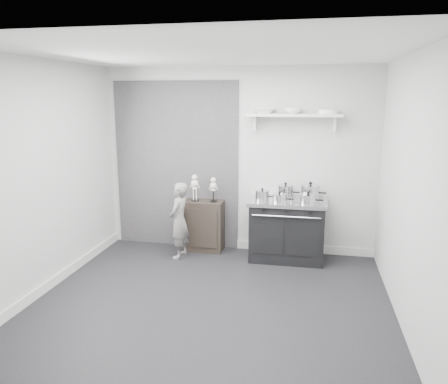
{
  "coord_description": "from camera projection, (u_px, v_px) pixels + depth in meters",
  "views": [
    {
      "loc": [
        1.03,
        -4.49,
        2.26
      ],
      "look_at": [
        -0.05,
        0.95,
        1.05
      ],
      "focal_mm": 35.0,
      "sensor_mm": 36.0,
      "label": 1
    }
  ],
  "objects": [
    {
      "name": "pot_front_right",
      "position": [
        308.0,
        199.0,
        5.82
      ],
      "size": [
        0.31,
        0.23,
        0.17
      ],
      "color": "silver",
      "rests_on": "stove"
    },
    {
      "name": "child",
      "position": [
        179.0,
        220.0,
        6.2
      ],
      "size": [
        0.31,
        0.43,
        1.1
      ],
      "primitive_type": "imported",
      "rotation": [
        0.0,
        0.0,
        -1.7
      ],
      "color": "slate",
      "rests_on": "ground"
    },
    {
      "name": "bowl_large",
      "position": [
        265.0,
        111.0,
        6.07
      ],
      "size": [
        0.29,
        0.29,
        0.07
      ],
      "primitive_type": "imported",
      "color": "white",
      "rests_on": "wall_shelf"
    },
    {
      "name": "skeleton_torso",
      "position": [
        213.0,
        188.0,
        6.38
      ],
      "size": [
        0.12,
        0.08,
        0.42
      ],
      "primitive_type": null,
      "color": "beige",
      "rests_on": "side_cabinet"
    },
    {
      "name": "pot_front_center",
      "position": [
        280.0,
        198.0,
        5.92
      ],
      "size": [
        0.29,
        0.2,
        0.15
      ],
      "color": "silver",
      "rests_on": "stove"
    },
    {
      "name": "plate_stack",
      "position": [
        328.0,
        112.0,
        5.9
      ],
      "size": [
        0.27,
        0.27,
        0.06
      ],
      "primitive_type": "cylinder",
      "color": "white",
      "rests_on": "wall_shelf"
    },
    {
      "name": "stove",
      "position": [
        287.0,
        229.0,
        6.16
      ],
      "size": [
        1.07,
        0.67,
        0.86
      ],
      "color": "black",
      "rests_on": "ground"
    },
    {
      "name": "room_shell",
      "position": [
        206.0,
        155.0,
        4.79
      ],
      "size": [
        4.02,
        3.62,
        2.71
      ],
      "color": "silver",
      "rests_on": "ground"
    },
    {
      "name": "skeleton_full",
      "position": [
        195.0,
        186.0,
        6.43
      ],
      "size": [
        0.13,
        0.08,
        0.46
      ],
      "primitive_type": null,
      "color": "beige",
      "rests_on": "side_cabinet"
    },
    {
      "name": "pot_back_left",
      "position": [
        285.0,
        191.0,
        6.19
      ],
      "size": [
        0.32,
        0.23,
        0.22
      ],
      "color": "silver",
      "rests_on": "stove"
    },
    {
      "name": "bowl_small",
      "position": [
        293.0,
        111.0,
        5.99
      ],
      "size": [
        0.24,
        0.24,
        0.08
      ],
      "primitive_type": "imported",
      "color": "white",
      "rests_on": "wall_shelf"
    },
    {
      "name": "pot_front_left",
      "position": [
        262.0,
        195.0,
        6.01
      ],
      "size": [
        0.28,
        0.19,
        0.18
      ],
      "color": "silver",
      "rests_on": "stove"
    },
    {
      "name": "pot_back_right",
      "position": [
        310.0,
        192.0,
        6.11
      ],
      "size": [
        0.35,
        0.26,
        0.25
      ],
      "color": "silver",
      "rests_on": "stove"
    },
    {
      "name": "ground",
      "position": [
        212.0,
        300.0,
        4.98
      ],
      "size": [
        4.0,
        4.0,
        0.0
      ],
      "primitive_type": "plane",
      "color": "black",
      "rests_on": "ground"
    },
    {
      "name": "wall_shelf",
      "position": [
        294.0,
        116.0,
        6.01
      ],
      "size": [
        1.3,
        0.26,
        0.24
      ],
      "color": "silver",
      "rests_on": "room_shell"
    },
    {
      "name": "side_cabinet",
      "position": [
        204.0,
        226.0,
        6.54
      ],
      "size": [
        0.58,
        0.34,
        0.76
      ],
      "primitive_type": "cube",
      "color": "black",
      "rests_on": "ground"
    }
  ]
}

